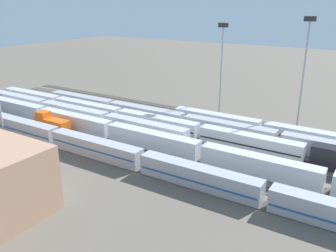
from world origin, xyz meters
The scene contains 19 objects.
ground_plane centered at (0.00, 0.00, 0.00)m, with size 400.00×400.00×0.00m, color #60594F.
track_bed_0 centered at (0.00, -20.00, 0.06)m, with size 140.00×2.80×0.12m, color #3D3833.
track_bed_1 centered at (0.00, -15.00, 0.06)m, with size 140.00×2.80×0.12m, color #4C443D.
track_bed_2 centered at (0.00, -10.00, 0.06)m, with size 140.00×2.80×0.12m, color #4C443D.
track_bed_3 centered at (0.00, -5.00, 0.06)m, with size 140.00×2.80×0.12m, color #3D3833.
track_bed_4 centered at (0.00, 0.00, 0.06)m, with size 140.00×2.80×0.12m, color #3D3833.
track_bed_5 centered at (0.00, 5.00, 0.06)m, with size 140.00×2.80×0.12m, color #3D3833.
track_bed_6 centered at (0.00, 10.00, 0.06)m, with size 140.00×2.80×0.12m, color #3D3833.
track_bed_7 centered at (0.00, 15.00, 0.06)m, with size 140.00×2.80×0.12m, color #3D3833.
track_bed_8 centered at (0.00, 20.00, 0.06)m, with size 140.00×2.80×0.12m, color #3D3833.
train_on_track_3 centered at (-1.46, -5.00, 2.02)m, with size 95.60×3.00×3.80m.
train_on_track_2 centered at (-30.13, -10.00, 2.09)m, with size 66.40×3.06×4.40m.
train_on_track_7 centered at (24.97, 15.00, 2.16)m, with size 10.00×3.00×5.00m.
train_on_track_5 centered at (27.79, 5.00, 2.00)m, with size 71.40×3.06×3.80m.
train_on_track_6 centered at (-2.00, 10.00, 2.02)m, with size 119.80×3.00×3.80m.
train_on_track_4 centered at (5.67, 0.00, 2.06)m, with size 114.80×3.06×4.40m.
train_on_track_8 centered at (-6.59, 20.00, 2.00)m, with size 95.60×3.06×3.80m.
light_mast_0 centered at (-3.19, -22.66, 16.46)m, with size 2.80×0.70×25.60m.
light_mast_2 centered at (-25.54, -22.33, 17.62)m, with size 2.80×0.70×27.73m.
Camera 1 is at (-44.03, 69.93, 30.70)m, focal length 38.03 mm.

